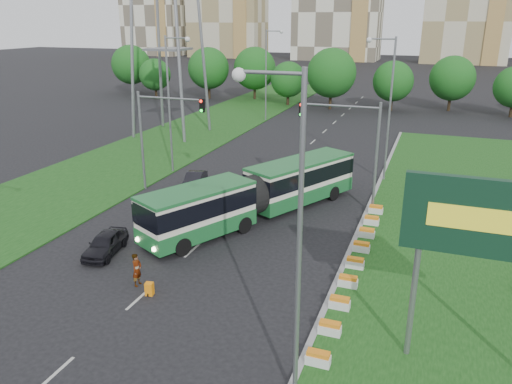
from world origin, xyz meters
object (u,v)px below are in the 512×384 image
at_px(billboard, 487,228).
at_px(articulated_bus, 254,193).
at_px(traffic_mast_median, 354,139).
at_px(car_left_near, 105,243).
at_px(car_left_far, 195,180).
at_px(shopping_trolley, 149,289).
at_px(traffic_mast_left, 158,126).
at_px(pedestrian, 137,270).

relative_size(billboard, articulated_bus, 0.45).
height_order(traffic_mast_median, car_left_near, traffic_mast_median).
bearing_deg(car_left_far, shopping_trolley, -83.83).
relative_size(traffic_mast_median, traffic_mast_left, 1.00).
bearing_deg(traffic_mast_left, articulated_bus, -16.70).
height_order(car_left_near, shopping_trolley, car_left_near).
bearing_deg(articulated_bus, traffic_mast_median, 57.82).
xyz_separation_m(billboard, shopping_trolley, (-14.92, 0.52, -5.83)).
xyz_separation_m(articulated_bus, car_left_near, (-6.24, -8.59, -1.14)).
bearing_deg(traffic_mast_left, billboard, -33.55).
xyz_separation_m(car_left_far, pedestrian, (4.47, -15.48, 0.26)).
distance_m(traffic_mast_left, articulated_bus, 10.01).
bearing_deg(billboard, traffic_mast_median, 115.03).
relative_size(traffic_mast_left, car_left_near, 2.05).
bearing_deg(traffic_mast_left, traffic_mast_median, 3.77).
height_order(traffic_mast_median, car_left_far, traffic_mast_median).
bearing_deg(shopping_trolley, billboard, -11.56).
relative_size(articulated_bus, car_left_near, 4.60).
bearing_deg(traffic_mast_left, pedestrian, -64.50).
bearing_deg(traffic_mast_median, pedestrian, -120.01).
relative_size(traffic_mast_median, car_left_near, 2.05).
xyz_separation_m(billboard, pedestrian, (-16.03, 1.18, -5.26)).
xyz_separation_m(traffic_mast_left, articulated_bus, (8.97, -2.69, -3.54)).
distance_m(articulated_bus, pedestrian, 11.42).
height_order(traffic_mast_left, car_left_near, traffic_mast_left).
height_order(traffic_mast_left, shopping_trolley, traffic_mast_left).
bearing_deg(articulated_bus, car_left_far, 174.59).
bearing_deg(traffic_mast_median, car_left_far, 177.12).
distance_m(traffic_mast_median, car_left_far, 13.88).
xyz_separation_m(articulated_bus, pedestrian, (-2.38, -11.13, -0.91)).
distance_m(traffic_mast_median, shopping_trolley, 17.90).
height_order(billboard, pedestrian, billboard).
bearing_deg(billboard, articulated_bus, 137.97).
bearing_deg(pedestrian, traffic_mast_left, 25.01).
bearing_deg(car_left_far, pedestrian, -86.81).
height_order(billboard, car_left_near, billboard).
xyz_separation_m(car_left_near, car_left_far, (-0.61, 12.93, -0.02)).
distance_m(billboard, car_left_far, 26.99).
bearing_deg(shopping_trolley, traffic_mast_median, 54.76).
xyz_separation_m(articulated_bus, shopping_trolley, (-1.26, -11.79, -1.47)).
height_order(car_left_near, pedestrian, pedestrian).
height_order(billboard, articulated_bus, billboard).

